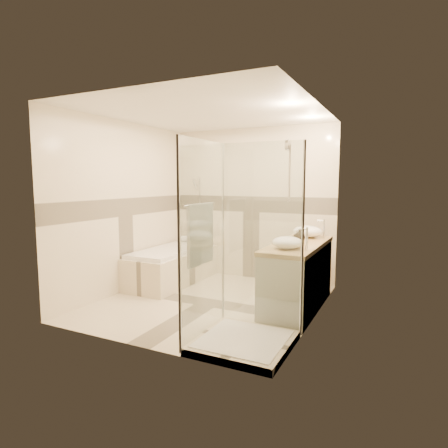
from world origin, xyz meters
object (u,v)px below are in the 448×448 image
at_px(bathtub, 172,264).
at_px(amenity_bottle_a, 297,237).
at_px(vessel_sink_far, 287,242).
at_px(shower_enclosure, 236,294).
at_px(vessel_sink_near, 308,231).
at_px(vanity, 298,276).
at_px(amenity_bottle_b, 300,235).

relative_size(bathtub, amenity_bottle_a, 10.49).
bearing_deg(vessel_sink_far, amenity_bottle_a, 90.00).
relative_size(shower_enclosure, vessel_sink_far, 5.66).
xyz_separation_m(vessel_sink_near, amenity_bottle_a, (0.00, -0.57, -0.00)).
height_order(vanity, vessel_sink_near, vessel_sink_near).
height_order(bathtub, amenity_bottle_a, amenity_bottle_a).
relative_size(bathtub, vanity, 1.05).
bearing_deg(shower_enclosure, amenity_bottle_a, 77.86).
bearing_deg(vanity, shower_enclosure, -102.97).
distance_m(vanity, shower_enclosure, 1.31).
relative_size(vessel_sink_near, vessel_sink_far, 1.13).
bearing_deg(vessel_sink_far, shower_enclosure, -107.88).
relative_size(amenity_bottle_a, amenity_bottle_b, 0.93).
bearing_deg(shower_enclosure, vanity, 77.03).
distance_m(vanity, vessel_sink_far, 0.65).
distance_m(shower_enclosure, vessel_sink_near, 1.91).
xyz_separation_m(vanity, amenity_bottle_a, (-0.02, -0.00, 0.50)).
bearing_deg(amenity_bottle_b, vanity, -81.93).
distance_m(vessel_sink_far, amenity_bottle_a, 0.42).
bearing_deg(shower_enclosure, vessel_sink_near, 81.57).
bearing_deg(vessel_sink_far, vanity, 87.31).
bearing_deg(vessel_sink_far, vessel_sink_near, 90.00).
distance_m(vessel_sink_near, amenity_bottle_a, 0.57).
distance_m(amenity_bottle_a, amenity_bottle_b, 0.14).
distance_m(vessel_sink_near, amenity_bottle_b, 0.43).
xyz_separation_m(vanity, vessel_sink_far, (-0.02, -0.43, 0.50)).
distance_m(bathtub, vanity, 2.18).
bearing_deg(shower_enclosure, amenity_bottle_b, 79.06).
bearing_deg(amenity_bottle_a, bathtub, 170.60).
bearing_deg(bathtub, shower_enclosure, -41.10).
distance_m(bathtub, amenity_bottle_b, 2.23).
relative_size(vanity, vessel_sink_near, 3.96).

